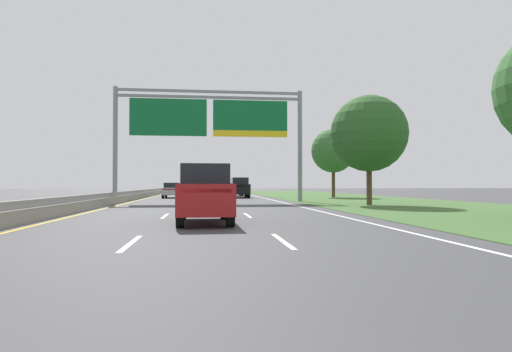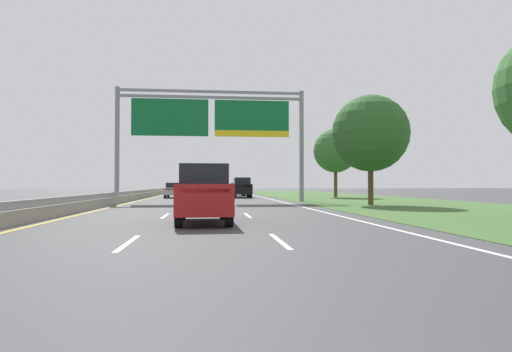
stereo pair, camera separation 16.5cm
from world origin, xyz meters
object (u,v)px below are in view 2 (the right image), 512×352
object	(u,v)px
roadside_tree_mid	(370,133)
car_white_centre_lane_sedan	(208,192)
car_black_right_lane_suv	(242,187)
roadside_tree_far	(336,151)
car_navy_right_lane_sedan	(237,189)
overhead_sign_gantry	(212,122)
car_silver_left_lane_sedan	(175,190)
pickup_truck_gold	(206,188)
car_red_centre_lane_suv	(203,193)

from	to	relation	value
roadside_tree_mid	car_white_centre_lane_sedan	bearing A→B (deg)	153.28
car_black_right_lane_suv	roadside_tree_mid	xyz separation A→B (m)	(7.40, -17.54, 3.75)
roadside_tree_mid	roadside_tree_far	world-z (taller)	roadside_tree_mid
car_black_right_lane_suv	car_navy_right_lane_sedan	xyz separation A→B (m)	(-0.04, 6.86, -0.28)
overhead_sign_gantry	car_black_right_lane_suv	world-z (taller)	overhead_sign_gantry
car_white_centre_lane_sedan	car_navy_right_lane_sedan	world-z (taller)	same
car_white_centre_lane_sedan	car_silver_left_lane_sedan	size ratio (longest dim) A/B	1.00
pickup_truck_gold	car_navy_right_lane_sedan	xyz separation A→B (m)	(3.71, 10.23, -0.26)
roadside_tree_mid	roadside_tree_far	xyz separation A→B (m)	(2.64, 17.03, 0.16)
overhead_sign_gantry	car_black_right_lane_suv	distance (m)	12.61
pickup_truck_gold	roadside_tree_mid	bearing A→B (deg)	-140.52
car_black_right_lane_suv	car_white_centre_lane_sedan	distance (m)	12.56
car_navy_right_lane_sedan	roadside_tree_far	world-z (taller)	roadside_tree_far
car_red_centre_lane_suv	roadside_tree_far	world-z (taller)	roadside_tree_far
overhead_sign_gantry	car_red_centre_lane_suv	xyz separation A→B (m)	(-0.40, -18.91, -5.31)
car_red_centre_lane_suv	roadside_tree_mid	distance (m)	16.98
car_black_right_lane_suv	car_red_centre_lane_suv	world-z (taller)	same
car_navy_right_lane_sedan	car_white_centre_lane_sedan	bearing A→B (deg)	169.15
car_black_right_lane_suv	car_red_centre_lane_suv	size ratio (longest dim) A/B	0.99
car_white_centre_lane_sedan	roadside_tree_far	world-z (taller)	roadside_tree_far
car_white_centre_lane_sedan	car_navy_right_lane_sedan	distance (m)	19.23
car_black_right_lane_suv	car_navy_right_lane_sedan	bearing A→B (deg)	0.29
car_black_right_lane_suv	car_white_centre_lane_sedan	xyz separation A→B (m)	(-3.48, -12.07, -0.28)
pickup_truck_gold	roadside_tree_mid	xyz separation A→B (m)	(11.15, -14.17, 3.77)
car_silver_left_lane_sedan	car_navy_right_lane_sedan	size ratio (longest dim) A/B	1.00
roadside_tree_mid	pickup_truck_gold	bearing A→B (deg)	128.19
overhead_sign_gantry	car_silver_left_lane_sedan	xyz separation A→B (m)	(-3.76, 11.25, -5.59)
pickup_truck_gold	car_white_centre_lane_sedan	world-z (taller)	pickup_truck_gold
car_navy_right_lane_sedan	roadside_tree_far	size ratio (longest dim) A/B	0.60
overhead_sign_gantry	roadside_tree_mid	world-z (taller)	overhead_sign_gantry
car_black_right_lane_suv	pickup_truck_gold	bearing A→B (deg)	131.96
pickup_truck_gold	car_white_centre_lane_sedan	size ratio (longest dim) A/B	1.23
car_navy_right_lane_sedan	roadside_tree_mid	world-z (taller)	roadside_tree_mid
car_white_centre_lane_sedan	pickup_truck_gold	bearing A→B (deg)	2.55
car_black_right_lane_suv	car_red_centre_lane_suv	bearing A→B (deg)	173.02
overhead_sign_gantry	car_red_centre_lane_suv	world-z (taller)	overhead_sign_gantry
car_black_right_lane_suv	car_navy_right_lane_sedan	world-z (taller)	car_black_right_lane_suv
pickup_truck_gold	roadside_tree_far	distance (m)	14.62
car_red_centre_lane_suv	car_black_right_lane_suv	bearing A→B (deg)	-8.33
car_white_centre_lane_sedan	roadside_tree_far	distance (m)	18.28
car_red_centre_lane_suv	car_white_centre_lane_sedan	bearing A→B (deg)	-1.89
pickup_truck_gold	car_silver_left_lane_sedan	xyz separation A→B (m)	(-3.25, 3.65, -0.26)
car_silver_left_lane_sedan	roadside_tree_mid	world-z (taller)	roadside_tree_mid
overhead_sign_gantry	car_navy_right_lane_sedan	bearing A→B (deg)	79.82
car_white_centre_lane_sedan	car_navy_right_lane_sedan	xyz separation A→B (m)	(3.44, 18.92, 0.00)
car_white_centre_lane_sedan	car_silver_left_lane_sedan	distance (m)	12.84
car_white_centre_lane_sedan	roadside_tree_mid	distance (m)	12.84
car_black_right_lane_suv	car_silver_left_lane_sedan	size ratio (longest dim) A/B	1.06
overhead_sign_gantry	car_navy_right_lane_sedan	size ratio (longest dim) A/B	3.41
pickup_truck_gold	car_navy_right_lane_sedan	distance (m)	10.88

